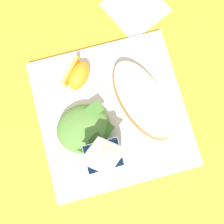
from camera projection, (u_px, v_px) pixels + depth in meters
The scene contains 7 objects.
ground at pixel (112, 114), 0.53m from camera, with size 3.00×3.00×0.00m, color gold.
white_plate at pixel (112, 113), 0.52m from camera, with size 0.28×0.28×0.02m, color white.
cheesy_pizza_bread at pixel (142, 100), 0.50m from camera, with size 0.12×0.19×0.04m.
green_salad_pile at pixel (84, 129), 0.49m from camera, with size 0.11×0.09×0.04m.
milk_carton at pixel (104, 156), 0.44m from camera, with size 0.06×0.04×0.11m.
orange_wedge_front at pixel (78, 75), 0.50m from camera, with size 0.07×0.07×0.04m.
paper_napkin at pixel (136, 7), 0.56m from camera, with size 0.11×0.11×0.00m, color white.
Camera 1 is at (0.02, 0.08, 0.52)m, focal length 42.50 mm.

